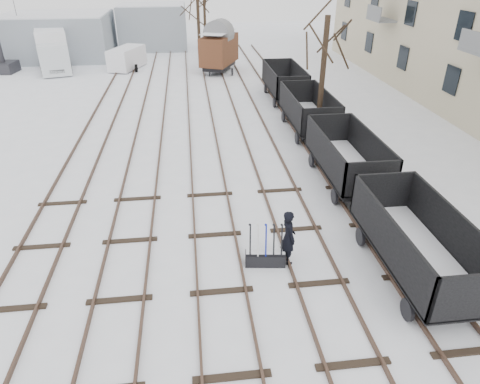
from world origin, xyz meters
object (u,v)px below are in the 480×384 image
(panel_van, at_px, (127,58))
(worker, at_px, (288,237))
(box_van_wagon, at_px, (219,49))
(freight_wagon_a, at_px, (415,253))
(ground_frame, at_px, (265,257))
(lorry, at_px, (53,49))

(panel_van, bearing_deg, worker, -53.44)
(box_van_wagon, height_order, panel_van, box_van_wagon)
(box_van_wagon, relative_size, panel_van, 1.09)
(worker, bearing_deg, freight_wagon_a, -117.73)
(ground_frame, height_order, freight_wagon_a, freight_wagon_a)
(worker, xyz_separation_m, lorry, (-14.55, 29.50, 0.76))
(ground_frame, xyz_separation_m, lorry, (-13.80, 29.60, 1.43))
(worker, xyz_separation_m, panel_van, (-8.17, 28.83, 0.01))
(ground_frame, xyz_separation_m, box_van_wagon, (0.63, 26.77, 1.67))
(lorry, bearing_deg, ground_frame, -80.67)
(worker, distance_m, panel_van, 29.96)
(worker, relative_size, lorry, 0.25)
(ground_frame, bearing_deg, freight_wagon_a, -6.02)
(freight_wagon_a, height_order, panel_van, freight_wagon_a)
(box_van_wagon, bearing_deg, lorry, -167.18)
(freight_wagon_a, height_order, box_van_wagon, box_van_wagon)
(box_van_wagon, relative_size, lorry, 0.65)
(ground_frame, relative_size, panel_van, 0.33)
(freight_wagon_a, xyz_separation_m, panel_van, (-11.90, 30.00, 0.10))
(freight_wagon_a, relative_size, box_van_wagon, 1.11)
(lorry, distance_m, panel_van, 6.46)
(ground_frame, bearing_deg, worker, 15.02)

